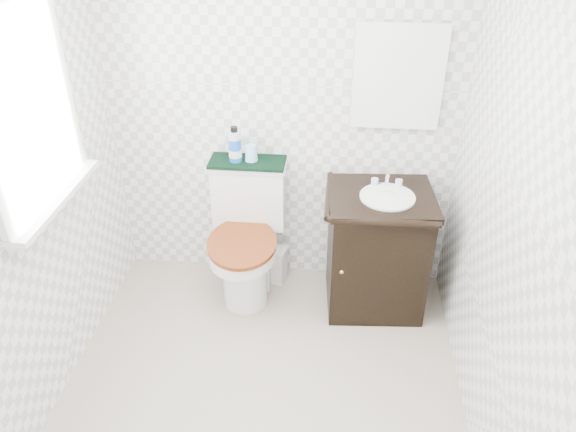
% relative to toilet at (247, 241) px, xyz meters
% --- Properties ---
extents(floor, '(2.40, 2.40, 0.00)m').
position_rel_toilet_xyz_m(floor, '(0.21, -0.96, -0.39)').
color(floor, '#BBAC96').
rests_on(floor, ground).
extents(wall_back, '(2.40, 0.00, 2.40)m').
position_rel_toilet_xyz_m(wall_back, '(0.21, 0.24, 0.81)').
color(wall_back, white).
rests_on(wall_back, ground).
extents(wall_left, '(0.00, 2.40, 2.40)m').
position_rel_toilet_xyz_m(wall_left, '(-0.89, -0.96, 0.81)').
color(wall_left, white).
rests_on(wall_left, ground).
extents(wall_right, '(0.00, 2.40, 2.40)m').
position_rel_toilet_xyz_m(wall_right, '(1.31, -0.96, 0.81)').
color(wall_right, white).
rests_on(wall_right, ground).
extents(window, '(0.02, 0.70, 0.90)m').
position_rel_toilet_xyz_m(window, '(-0.86, -0.71, 1.16)').
color(window, white).
rests_on(window, wall_left).
extents(mirror, '(0.50, 0.02, 0.60)m').
position_rel_toilet_xyz_m(mirror, '(0.89, 0.21, 1.06)').
color(mirror, silver).
rests_on(mirror, wall_back).
extents(toilet, '(0.49, 0.67, 0.90)m').
position_rel_toilet_xyz_m(toilet, '(0.00, 0.00, 0.00)').
color(toilet, white).
rests_on(toilet, floor).
extents(vanity, '(0.67, 0.59, 0.92)m').
position_rel_toilet_xyz_m(vanity, '(0.84, -0.06, 0.04)').
color(vanity, black).
rests_on(vanity, floor).
extents(trash_bin, '(0.21, 0.18, 0.26)m').
position_rel_toilet_xyz_m(trash_bin, '(0.16, 0.11, -0.25)').
color(trash_bin, silver).
rests_on(trash_bin, floor).
extents(towel, '(0.48, 0.22, 0.02)m').
position_rel_toilet_xyz_m(towel, '(0.00, 0.13, 0.52)').
color(towel, black).
rests_on(towel, toilet).
extents(mouthwash_bottle, '(0.08, 0.08, 0.23)m').
position_rel_toilet_xyz_m(mouthwash_bottle, '(-0.07, 0.12, 0.63)').
color(mouthwash_bottle, blue).
rests_on(mouthwash_bottle, towel).
extents(cup, '(0.08, 0.08, 0.10)m').
position_rel_toilet_xyz_m(cup, '(0.02, 0.14, 0.58)').
color(cup, '#9BDEFF').
rests_on(cup, towel).
extents(soap_bar, '(0.06, 0.04, 0.02)m').
position_rel_toilet_xyz_m(soap_bar, '(0.81, 0.06, 0.44)').
color(soap_bar, '#176971').
rests_on(soap_bar, vanity).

